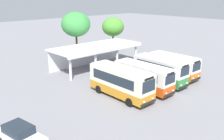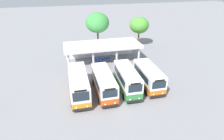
% 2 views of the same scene
% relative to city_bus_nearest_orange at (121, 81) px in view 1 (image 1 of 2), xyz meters
% --- Properties ---
extents(ground_plane, '(180.00, 180.00, 0.00)m').
position_rel_city_bus_nearest_orange_xyz_m(ground_plane, '(4.41, -2.88, -1.82)').
color(ground_plane, gray).
extents(city_bus_nearest_orange, '(2.50, 7.89, 3.29)m').
position_rel_city_bus_nearest_orange_xyz_m(city_bus_nearest_orange, '(0.00, 0.00, 0.00)').
color(city_bus_nearest_orange, black).
rests_on(city_bus_nearest_orange, ground).
extents(city_bus_second_in_row, '(2.35, 7.51, 3.09)m').
position_rel_city_bus_nearest_orange_xyz_m(city_bus_second_in_row, '(3.30, -0.34, -0.10)').
color(city_bus_second_in_row, black).
rests_on(city_bus_second_in_row, ground).
extents(city_bus_middle_cream, '(2.43, 7.20, 3.26)m').
position_rel_city_bus_nearest_orange_xyz_m(city_bus_middle_cream, '(6.59, -0.29, -0.02)').
color(city_bus_middle_cream, black).
rests_on(city_bus_middle_cream, ground).
extents(city_bus_fourth_amber, '(2.52, 6.99, 3.04)m').
position_rel_city_bus_nearest_orange_xyz_m(city_bus_fourth_amber, '(9.89, -0.02, -0.13)').
color(city_bus_fourth_amber, black).
rests_on(city_bus_fourth_amber, ground).
extents(parked_car_flank, '(2.46, 4.38, 1.62)m').
position_rel_city_bus_nearest_orange_xyz_m(parked_car_flank, '(-11.87, -1.49, -0.99)').
color(parked_car_flank, black).
rests_on(parked_car_flank, ground).
extents(terminal_canopy, '(13.87, 5.76, 3.40)m').
position_rel_city_bus_nearest_orange_xyz_m(terminal_canopy, '(5.33, 11.19, 0.83)').
color(terminal_canopy, silver).
rests_on(terminal_canopy, ground).
extents(waiting_chair_end_by_column, '(0.46, 0.46, 0.86)m').
position_rel_city_bus_nearest_orange_xyz_m(waiting_chair_end_by_column, '(3.98, 10.33, -1.29)').
color(waiting_chair_end_by_column, slate).
rests_on(waiting_chair_end_by_column, ground).
extents(waiting_chair_second_from_end, '(0.46, 0.46, 0.86)m').
position_rel_city_bus_nearest_orange_xyz_m(waiting_chair_second_from_end, '(4.60, 10.23, -1.29)').
color(waiting_chair_second_from_end, slate).
rests_on(waiting_chair_second_from_end, ground).
extents(waiting_chair_middle_seat, '(0.46, 0.46, 0.86)m').
position_rel_city_bus_nearest_orange_xyz_m(waiting_chair_middle_seat, '(5.23, 10.30, -1.29)').
color(waiting_chair_middle_seat, slate).
rests_on(waiting_chair_middle_seat, ground).
extents(waiting_chair_fourth_seat, '(0.46, 0.46, 0.86)m').
position_rel_city_bus_nearest_orange_xyz_m(waiting_chair_fourth_seat, '(5.85, 10.34, -1.29)').
color(waiting_chair_fourth_seat, slate).
rests_on(waiting_chair_fourth_seat, ground).
extents(waiting_chair_fifth_seat, '(0.46, 0.46, 0.86)m').
position_rel_city_bus_nearest_orange_xyz_m(waiting_chair_fifth_seat, '(6.48, 10.32, -1.29)').
color(waiting_chair_fifth_seat, slate).
rests_on(waiting_chair_fifth_seat, ground).
extents(roadside_tree_behind_canopy, '(4.71, 4.71, 8.13)m').
position_rel_city_bus_nearest_orange_xyz_m(roadside_tree_behind_canopy, '(5.42, 15.79, 4.29)').
color(roadside_tree_behind_canopy, brown).
rests_on(roadside_tree_behind_canopy, ground).
extents(roadside_tree_east_of_canopy, '(4.21, 4.21, 6.58)m').
position_rel_city_bus_nearest_orange_xyz_m(roadside_tree_east_of_canopy, '(14.93, 17.15, 2.96)').
color(roadside_tree_east_of_canopy, brown).
rests_on(roadside_tree_east_of_canopy, ground).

